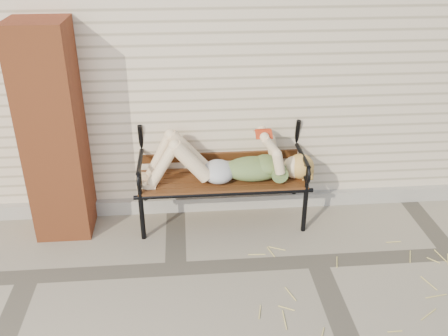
{
  "coord_description": "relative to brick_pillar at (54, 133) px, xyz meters",
  "views": [
    {
      "loc": [
        -1.13,
        -3.49,
        2.75
      ],
      "look_at": [
        -0.78,
        0.57,
        0.68
      ],
      "focal_mm": 40.0,
      "sensor_mm": 36.0,
      "label": 1
    }
  ],
  "objects": [
    {
      "name": "reading_woman",
      "position": [
        1.53,
        -0.05,
        -0.33
      ],
      "size": [
        1.65,
        0.38,
        0.52
      ],
      "color": "#0A394C",
      "rests_on": "ground"
    },
    {
      "name": "brick_pillar",
      "position": [
        0.0,
        0.0,
        0.0
      ],
      "size": [
        0.5,
        0.5,
        2.0
      ],
      "primitive_type": "cube",
      "color": "#A94D26",
      "rests_on": "ground"
    },
    {
      "name": "garden_bench",
      "position": [
        1.52,
        0.08,
        -0.36
      ],
      "size": [
        1.75,
        0.7,
        1.13
      ],
      "color": "black",
      "rests_on": "ground"
    },
    {
      "name": "house_wall",
      "position": [
        2.3,
        2.25,
        0.5
      ],
      "size": [
        8.0,
        4.0,
        3.0
      ],
      "primitive_type": "cube",
      "color": "beige",
      "rests_on": "ground"
    },
    {
      "name": "straw_scatter",
      "position": [
        1.97,
        -1.3,
        -0.99
      ],
      "size": [
        2.68,
        1.64,
        0.01
      ],
      "color": "#D9C369",
      "rests_on": "ground"
    },
    {
      "name": "ground",
      "position": [
        2.3,
        -0.75,
        -1.0
      ],
      "size": [
        80.0,
        80.0,
        0.0
      ],
      "primitive_type": "plane",
      "color": "gray",
      "rests_on": "ground"
    },
    {
      "name": "foundation_strip",
      "position": [
        2.3,
        0.22,
        -0.93
      ],
      "size": [
        8.0,
        0.1,
        0.15
      ],
      "primitive_type": "cube",
      "color": "#AFAA9E",
      "rests_on": "ground"
    }
  ]
}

